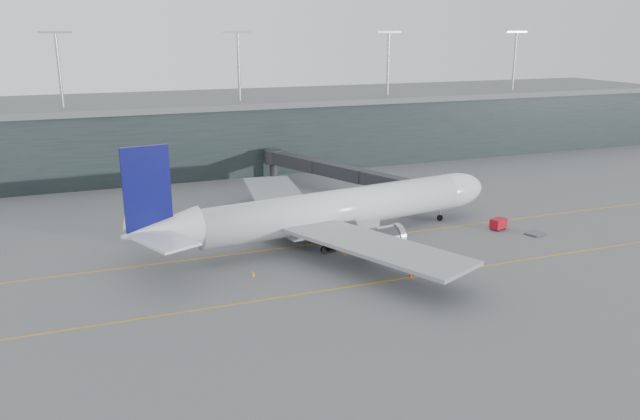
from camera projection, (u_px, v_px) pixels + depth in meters
name	position (u px, v px, depth m)	size (l,w,h in m)	color
ground	(288.00, 238.00, 92.15)	(320.00, 320.00, 0.00)	#58585D
taxiline_a	(297.00, 246.00, 88.56)	(160.00, 0.25, 0.02)	#C68B12
taxiline_b	(340.00, 288.00, 74.19)	(160.00, 0.25, 0.02)	#C68B12
taxiline_lead_main	(280.00, 201.00, 111.82)	(0.25, 60.00, 0.02)	#C68B12
terminal	(209.00, 130.00, 142.12)	(240.00, 36.00, 29.00)	black
main_aircraft	(333.00, 210.00, 89.78)	(58.10, 54.06, 16.31)	silver
jet_bridge	(342.00, 169.00, 117.07)	(17.66, 42.65, 5.99)	#27282C
gse_cart	(498.00, 224.00, 95.84)	(2.86, 2.29, 1.69)	#A00B17
baggage_dolly	(535.00, 233.00, 93.65)	(2.62, 2.10, 0.26)	#3E3D43
uld_a	(237.00, 217.00, 99.38)	(1.95, 1.60, 1.68)	#333237
uld_b	(253.00, 212.00, 101.35)	(2.37, 2.00, 1.97)	#333237
uld_c	(273.00, 214.00, 100.98)	(2.36, 2.11, 1.80)	#333237
cone_nose	(494.00, 223.00, 98.00)	(0.39, 0.39, 0.62)	orange
cone_wing_stbd	(411.00, 274.00, 77.54)	(0.40, 0.40, 0.64)	red
cone_wing_port	(317.00, 212.00, 104.19)	(0.39, 0.39, 0.63)	red
cone_tail	(253.00, 273.00, 77.77)	(0.45, 0.45, 0.72)	orange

